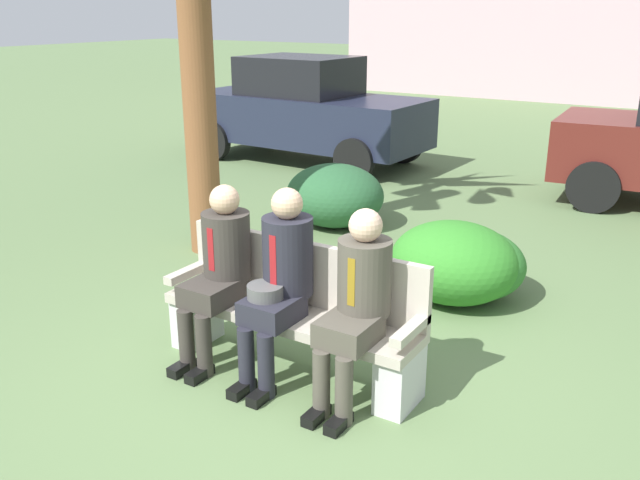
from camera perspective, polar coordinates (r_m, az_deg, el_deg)
The scene contains 9 objects.
ground_plane at distance 4.68m, azimuth -1.57°, elevation -12.20°, with size 80.00×80.00×0.00m, color #5C7749.
park_bench at distance 4.73m, azimuth -2.22°, elevation -6.07°, with size 1.89×0.44×0.90m.
seated_man_left at distance 4.83m, azimuth -8.43°, elevation -2.05°, with size 0.34×0.72×1.26m.
seated_man_middle at distance 4.52m, azimuth -3.37°, elevation -3.06°, with size 0.34×0.72×1.31m.
seated_man_right at distance 4.24m, azimuth 3.10°, elevation -4.90°, with size 0.34×0.72×1.26m.
shrub_near_bench at distance 6.06m, azimuth 12.29°, elevation -1.92°, with size 0.98×0.90×0.61m, color #2F742B.
shrub_mid_lawn at distance 7.89m, azimuth 1.23°, elevation 3.75°, with size 1.16×1.06×0.72m, color #285933.
shrub_far_lawn at distance 5.96m, azimuth 11.10°, elevation -1.82°, with size 1.10×1.01×0.69m, color #307F26.
parked_car_near at distance 11.27m, azimuth -1.19°, elevation 10.78°, with size 3.95×1.82×1.68m.
Camera 1 is at (2.23, -3.33, 2.41)m, focal length 38.35 mm.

